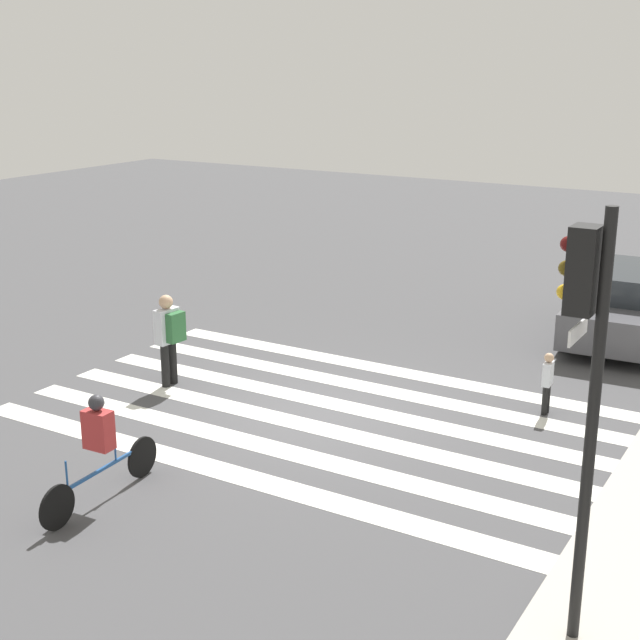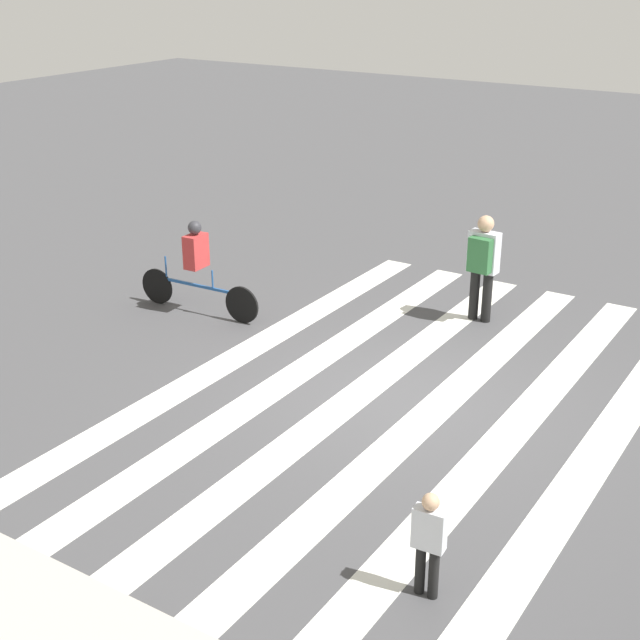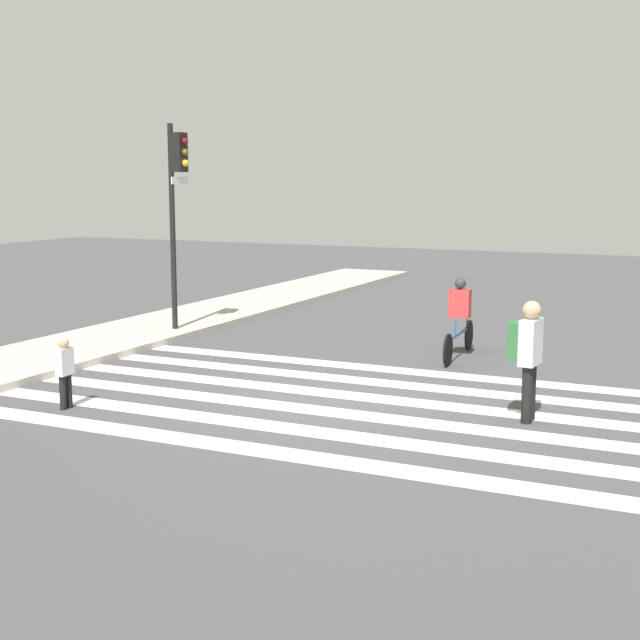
{
  "view_description": "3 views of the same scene",
  "coord_description": "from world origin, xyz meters",
  "px_view_note": "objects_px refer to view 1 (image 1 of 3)",
  "views": [
    {
      "loc": [
        12.28,
        7.4,
        5.9
      ],
      "look_at": [
        -0.93,
        -0.51,
        1.38
      ],
      "focal_mm": 50.0,
      "sensor_mm": 36.0,
      "label": 1
    },
    {
      "loc": [
        -4.82,
        9.54,
        5.53
      ],
      "look_at": [
        1.15,
        0.21,
        0.95
      ],
      "focal_mm": 50.0,
      "sensor_mm": 36.0,
      "label": 2
    },
    {
      "loc": [
        -12.31,
        -5.68,
        3.45
      ],
      "look_at": [
        -0.75,
        -0.27,
        1.42
      ],
      "focal_mm": 50.0,
      "sensor_mm": 36.0,
      "label": 3
    }
  ],
  "objects_px": {
    "pedestrian_adult_blue_shirt": "(547,380)",
    "car_parked_far_curb": "(627,303)",
    "traffic_light": "(585,350)",
    "cyclist_far_lane": "(99,444)",
    "pedestrian_child_with_backpack": "(169,333)"
  },
  "relations": [
    {
      "from": "pedestrian_adult_blue_shirt",
      "to": "car_parked_far_curb",
      "type": "relative_size",
      "value": 0.23
    },
    {
      "from": "traffic_light",
      "to": "car_parked_far_curb",
      "type": "distance_m",
      "value": 11.68
    },
    {
      "from": "traffic_light",
      "to": "cyclist_far_lane",
      "type": "bearing_deg",
      "value": -88.52
    },
    {
      "from": "traffic_light",
      "to": "cyclist_far_lane",
      "type": "distance_m",
      "value": 6.79
    },
    {
      "from": "pedestrian_child_with_backpack",
      "to": "pedestrian_adult_blue_shirt",
      "type": "distance_m",
      "value": 6.85
    },
    {
      "from": "pedestrian_adult_blue_shirt",
      "to": "cyclist_far_lane",
      "type": "xyz_separation_m",
      "value": [
        6.29,
        -4.29,
        0.24
      ]
    },
    {
      "from": "cyclist_far_lane",
      "to": "car_parked_far_curb",
      "type": "distance_m",
      "value": 12.27
    },
    {
      "from": "pedestrian_adult_blue_shirt",
      "to": "cyclist_far_lane",
      "type": "distance_m",
      "value": 7.62
    },
    {
      "from": "traffic_light",
      "to": "car_parked_far_curb",
      "type": "relative_size",
      "value": 0.95
    },
    {
      "from": "pedestrian_child_with_backpack",
      "to": "traffic_light",
      "type": "bearing_deg",
      "value": -109.49
    },
    {
      "from": "cyclist_far_lane",
      "to": "car_parked_far_curb",
      "type": "relative_size",
      "value": 0.48
    },
    {
      "from": "cyclist_far_lane",
      "to": "car_parked_far_curb",
      "type": "height_order",
      "value": "car_parked_far_curb"
    },
    {
      "from": "pedestrian_child_with_backpack",
      "to": "car_parked_far_curb",
      "type": "relative_size",
      "value": 0.36
    },
    {
      "from": "traffic_light",
      "to": "pedestrian_adult_blue_shirt",
      "type": "xyz_separation_m",
      "value": [
        -6.13,
        -2.06,
        -2.62
      ]
    },
    {
      "from": "pedestrian_adult_blue_shirt",
      "to": "traffic_light",
      "type": "bearing_deg",
      "value": 14.08
    }
  ]
}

